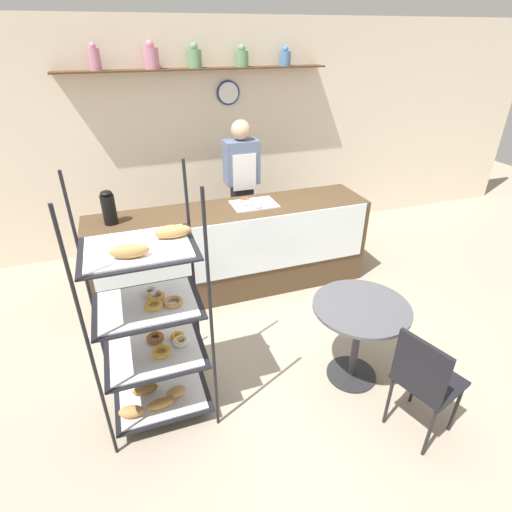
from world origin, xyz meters
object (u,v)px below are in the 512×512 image
Objects in this scene: coffee_carafe at (109,208)px; cafe_chair at (424,377)px; donut_tray_counter at (252,204)px; pastry_rack at (153,330)px; person_worker at (242,188)px; cafe_table at (359,324)px.

cafe_chair is at bearing -51.10° from coffee_carafe.
pastry_rack is at bearing -129.59° from donut_tray_counter.
pastry_rack reaches higher than person_worker.
cafe_table is 2.28× the size of coffee_carafe.
cafe_table is (1.52, -0.18, -0.21)m from pastry_rack.
person_worker reaches higher than coffee_carafe.
cafe_table is 1.61× the size of donut_tray_counter.
cafe_chair is 2.96m from coffee_carafe.
pastry_rack is 2.35m from person_worker.
cafe_table is at bearing -7.74° from cafe_chair.
person_worker is 2.84m from cafe_chair.
person_worker is at bearing 57.53° from pastry_rack.
pastry_rack is at bearing -82.57° from coffee_carafe.
cafe_table is 0.63m from cafe_chair.
pastry_rack is at bearing -122.47° from person_worker.
donut_tray_counter is at bearing 101.01° from cafe_table.
person_worker is 2.31× the size of cafe_table.
cafe_table is (0.26, -2.16, -0.40)m from person_worker.
person_worker reaches higher than donut_tray_counter.
pastry_rack is 1.06× the size of person_worker.
person_worker is at bearing 19.88° from coffee_carafe.
coffee_carafe is at bearing 97.43° from pastry_rack.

